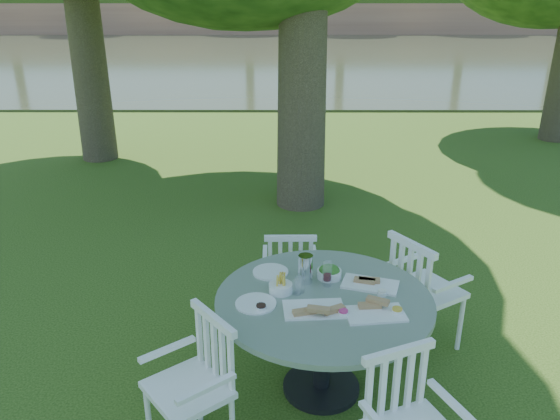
# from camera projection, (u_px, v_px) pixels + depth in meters

# --- Properties ---
(ground) EXTENTS (140.00, 140.00, 0.00)m
(ground) POSITION_uv_depth(u_px,v_px,m) (280.00, 301.00, 5.16)
(ground) COLOR #1F3B0C
(ground) RESTS_ON ground
(table) EXTENTS (1.49, 1.49, 0.77)m
(table) POSITION_uv_depth(u_px,v_px,m) (324.00, 314.00, 3.78)
(table) COLOR black
(table) RESTS_ON ground
(chair_ne) EXTENTS (0.65, 0.66, 0.97)m
(chair_ne) POSITION_uv_depth(u_px,v_px,m) (419.00, 285.00, 4.29)
(chair_ne) COLOR white
(chair_ne) RESTS_ON ground
(chair_nw) EXTENTS (0.44, 0.41, 0.86)m
(chair_nw) POSITION_uv_depth(u_px,v_px,m) (290.00, 269.00, 4.70)
(chair_nw) COLOR white
(chair_nw) RESTS_ON ground
(chair_sw) EXTENTS (0.63, 0.63, 0.92)m
(chair_sw) POSITION_uv_depth(u_px,v_px,m) (200.00, 375.00, 3.32)
(chair_sw) COLOR white
(chair_sw) RESTS_ON ground
(chair_se) EXTENTS (0.59, 0.57, 0.90)m
(chair_se) POSITION_uv_depth(u_px,v_px,m) (405.00, 416.00, 3.01)
(chair_se) COLOR white
(chair_se) RESTS_ON ground
(tableware) EXTENTS (1.16, 0.84, 0.21)m
(tableware) POSITION_uv_depth(u_px,v_px,m) (315.00, 286.00, 3.80)
(tableware) COLOR white
(tableware) RESTS_ON table
(river) EXTENTS (100.00, 28.00, 0.12)m
(river) POSITION_uv_depth(u_px,v_px,m) (281.00, 55.00, 26.57)
(river) COLOR #2E341F
(river) RESTS_ON ground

